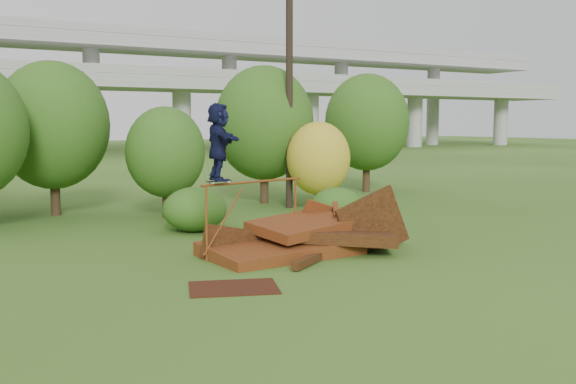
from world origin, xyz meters
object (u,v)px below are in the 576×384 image
flat_plate (233,288)px  utility_pole (289,92)px  skater (218,142)px  scrap_pile (303,239)px

flat_plate → utility_pole: utility_pole is taller
skater → scrap_pile: bearing=-92.3°
scrap_pile → utility_pole: 10.10m
skater → utility_pole: (6.48, 7.69, 1.69)m
utility_pole → scrap_pile: bearing=-117.7°
skater → utility_pole: 10.19m
skater → flat_plate: skater is taller
scrap_pile → flat_plate: scrap_pile is taller
scrap_pile → skater: skater is taller
scrap_pile → utility_pole: (4.25, 8.10, 4.29)m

